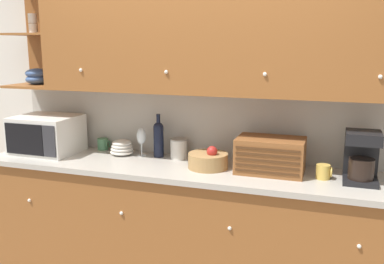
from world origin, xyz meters
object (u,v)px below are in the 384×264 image
(bowl_stack_on_counter, at_px, (122,148))
(coffee_maker, at_px, (362,156))
(wine_glass, at_px, (141,137))
(storage_canister, at_px, (179,149))
(microwave, at_px, (47,134))
(fruit_basket, at_px, (208,160))
(mug_blue_second, at_px, (103,144))
(bread_box, at_px, (270,155))
(mug, at_px, (324,172))
(wine_bottle, at_px, (159,138))

(bowl_stack_on_counter, height_order, coffee_maker, coffee_maker)
(wine_glass, xyz_separation_m, storage_canister, (0.31, 0.02, -0.07))
(microwave, height_order, fruit_basket, microwave)
(mug_blue_second, relative_size, storage_canister, 0.63)
(microwave, bearing_deg, bread_box, 0.99)
(mug, bearing_deg, fruit_basket, -179.62)
(mug_blue_second, relative_size, mug, 0.95)
(microwave, height_order, coffee_maker, coffee_maker)
(bread_box, bearing_deg, coffee_maker, -1.25)
(bread_box, bearing_deg, microwave, -179.01)
(mug_blue_second, distance_m, wine_glass, 0.41)
(bowl_stack_on_counter, distance_m, coffee_maker, 1.78)
(mug_blue_second, bearing_deg, storage_canister, -4.75)
(wine_glass, height_order, mug, wine_glass)
(coffee_maker, bearing_deg, mug, -174.75)
(mug, bearing_deg, mug_blue_second, 172.60)
(wine_glass, distance_m, fruit_basket, 0.62)
(fruit_basket, relative_size, mug, 2.73)
(microwave, distance_m, mug, 2.16)
(microwave, bearing_deg, coffee_maker, 0.44)
(fruit_basket, xyz_separation_m, mug, (0.79, 0.01, -0.01))
(bread_box, bearing_deg, bowl_stack_on_counter, 175.02)
(storage_canister, bearing_deg, mug, -9.10)
(wine_bottle, xyz_separation_m, mug, (1.25, -0.17, -0.11))
(bowl_stack_on_counter, bearing_deg, bread_box, -4.98)
(mug_blue_second, xyz_separation_m, bowl_stack_on_counter, (0.22, -0.09, 0.01))
(fruit_basket, bearing_deg, mug_blue_second, 166.56)
(storage_canister, distance_m, bread_box, 0.74)
(fruit_basket, bearing_deg, microwave, 179.68)
(bread_box, relative_size, mug, 4.41)
(storage_canister, height_order, coffee_maker, coffee_maker)
(mug, distance_m, coffee_maker, 0.26)
(coffee_maker, bearing_deg, mug_blue_second, 174.01)
(mug_blue_second, xyz_separation_m, storage_canister, (0.70, -0.06, 0.03))
(wine_glass, relative_size, bread_box, 0.49)
(wine_glass, relative_size, mug, 2.17)
(bowl_stack_on_counter, relative_size, wine_glass, 0.84)
(microwave, bearing_deg, bowl_stack_on_counter, 12.62)
(microwave, relative_size, wine_glass, 2.17)
(microwave, relative_size, storage_canister, 3.14)
(wine_bottle, xyz_separation_m, storage_canister, (0.17, -0.00, -0.07))
(mug_blue_second, xyz_separation_m, fruit_basket, (0.99, -0.24, 0.01))
(storage_canister, bearing_deg, bread_box, -10.91)
(wine_glass, distance_m, storage_canister, 0.32)
(mug_blue_second, height_order, mug, mug_blue_second)
(microwave, xyz_separation_m, mug, (2.15, -0.00, -0.10))
(bread_box, bearing_deg, mug_blue_second, 172.09)
(fruit_basket, bearing_deg, bowl_stack_on_counter, 169.40)
(wine_bottle, xyz_separation_m, bread_box, (0.89, -0.14, -0.03))
(microwave, height_order, mug, microwave)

